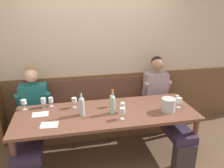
{
  "coord_description": "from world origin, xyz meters",
  "views": [
    {
      "loc": [
        -0.48,
        -2.54,
        2.13
      ],
      "look_at": [
        0.14,
        0.45,
        1.03
      ],
      "focal_mm": 35.8,
      "sensor_mm": 36.0,
      "label": 1
    }
  ],
  "objects_px": {
    "wine_glass_right_end": "(43,101)",
    "dining_table": "(106,117)",
    "person_right_seat": "(163,102)",
    "wine_glass_left_end": "(24,102)",
    "person_center_left_seat": "(32,117)",
    "wine_glass_center_rear": "(51,100)",
    "wine_glass_by_bottle": "(123,105)",
    "water_tumbler_center": "(177,98)",
    "wall_bench": "(99,118)",
    "wine_bottle_clear_water": "(82,105)",
    "wine_glass_mid_right": "(112,99)",
    "wine_glass_near_bucket": "(74,101)",
    "wine_glass_mid_left": "(122,111)",
    "ice_bucket": "(168,105)",
    "wine_bottle_amber_mid": "(112,104)",
    "wine_glass_center_front": "(179,101)"
  },
  "relations": [
    {
      "from": "person_right_seat",
      "to": "water_tumbler_center",
      "type": "xyz_separation_m",
      "value": [
        0.14,
        -0.17,
        0.13
      ]
    },
    {
      "from": "person_center_left_seat",
      "to": "ice_bucket",
      "type": "height_order",
      "value": "person_center_left_seat"
    },
    {
      "from": "wine_bottle_amber_mid",
      "to": "wine_glass_right_end",
      "type": "height_order",
      "value": "wine_bottle_amber_mid"
    },
    {
      "from": "wall_bench",
      "to": "wine_glass_near_bucket",
      "type": "xyz_separation_m",
      "value": [
        -0.42,
        -0.45,
        0.56
      ]
    },
    {
      "from": "wine_glass_right_end",
      "to": "dining_table",
      "type": "bearing_deg",
      "value": -21.48
    },
    {
      "from": "ice_bucket",
      "to": "wine_glass_by_bottle",
      "type": "xyz_separation_m",
      "value": [
        -0.62,
        0.09,
        0.01
      ]
    },
    {
      "from": "dining_table",
      "to": "wine_glass_right_end",
      "type": "xyz_separation_m",
      "value": [
        -0.84,
        0.33,
        0.17
      ]
    },
    {
      "from": "wall_bench",
      "to": "person_center_left_seat",
      "type": "distance_m",
      "value": 1.13
    },
    {
      "from": "water_tumbler_center",
      "to": "wine_glass_right_end",
      "type": "bearing_deg",
      "value": 175.28
    },
    {
      "from": "wine_glass_near_bucket",
      "to": "wine_glass_by_bottle",
      "type": "xyz_separation_m",
      "value": [
        0.63,
        -0.29,
        -0.0
      ]
    },
    {
      "from": "wine_glass_center_rear",
      "to": "ice_bucket",
      "type": "bearing_deg",
      "value": -16.92
    },
    {
      "from": "wine_glass_center_rear",
      "to": "wine_glass_mid_right",
      "type": "height_order",
      "value": "wine_glass_mid_right"
    },
    {
      "from": "wine_glass_center_front",
      "to": "water_tumbler_center",
      "type": "bearing_deg",
      "value": 67.4
    },
    {
      "from": "wine_glass_center_rear",
      "to": "dining_table",
      "type": "bearing_deg",
      "value": -24.86
    },
    {
      "from": "wine_glass_by_bottle",
      "to": "person_center_left_seat",
      "type": "bearing_deg",
      "value": 163.6
    },
    {
      "from": "water_tumbler_center",
      "to": "wine_glass_near_bucket",
      "type": "bearing_deg",
      "value": 177.39
    },
    {
      "from": "wine_glass_right_end",
      "to": "ice_bucket",
      "type": "bearing_deg",
      "value": -15.57
    },
    {
      "from": "wine_glass_near_bucket",
      "to": "wine_glass_by_bottle",
      "type": "height_order",
      "value": "wine_glass_near_bucket"
    },
    {
      "from": "person_right_seat",
      "to": "wine_glass_by_bottle",
      "type": "bearing_deg",
      "value": -152.94
    },
    {
      "from": "wine_bottle_amber_mid",
      "to": "wine_glass_near_bucket",
      "type": "height_order",
      "value": "wine_bottle_amber_mid"
    },
    {
      "from": "wall_bench",
      "to": "wine_bottle_clear_water",
      "type": "distance_m",
      "value": 0.98
    },
    {
      "from": "wine_glass_near_bucket",
      "to": "wine_glass_center_front",
      "type": "distance_m",
      "value": 1.47
    },
    {
      "from": "person_right_seat",
      "to": "wine_glass_left_end",
      "type": "height_order",
      "value": "person_right_seat"
    },
    {
      "from": "ice_bucket",
      "to": "wine_glass_center_front",
      "type": "relative_size",
      "value": 1.28
    },
    {
      "from": "dining_table",
      "to": "wine_glass_mid_right",
      "type": "relative_size",
      "value": 14.72
    },
    {
      "from": "wine_glass_right_end",
      "to": "wine_glass_by_bottle",
      "type": "distance_m",
      "value": 1.12
    },
    {
      "from": "wine_glass_by_bottle",
      "to": "ice_bucket",
      "type": "bearing_deg",
      "value": -8.04
    },
    {
      "from": "person_center_left_seat",
      "to": "water_tumbler_center",
      "type": "distance_m",
      "value": 2.15
    },
    {
      "from": "ice_bucket",
      "to": "wine_bottle_amber_mid",
      "type": "xyz_separation_m",
      "value": [
        -0.76,
        0.09,
        0.05
      ]
    },
    {
      "from": "wall_bench",
      "to": "ice_bucket",
      "type": "height_order",
      "value": "wall_bench"
    },
    {
      "from": "wall_bench",
      "to": "wine_glass_mid_left",
      "type": "relative_size",
      "value": 17.88
    },
    {
      "from": "wine_glass_mid_right",
      "to": "wine_glass_center_rear",
      "type": "bearing_deg",
      "value": 168.18
    },
    {
      "from": "wine_bottle_amber_mid",
      "to": "wine_glass_left_end",
      "type": "distance_m",
      "value": 1.23
    },
    {
      "from": "ice_bucket",
      "to": "wine_glass_center_rear",
      "type": "bearing_deg",
      "value": 163.08
    },
    {
      "from": "wine_glass_mid_right",
      "to": "wine_glass_right_end",
      "type": "bearing_deg",
      "value": 170.09
    },
    {
      "from": "person_right_seat",
      "to": "wine_glass_near_bucket",
      "type": "distance_m",
      "value": 1.41
    },
    {
      "from": "person_right_seat",
      "to": "wine_glass_left_end",
      "type": "xyz_separation_m",
      "value": [
        -2.08,
        -0.03,
        0.2
      ]
    },
    {
      "from": "wine_bottle_clear_water",
      "to": "wine_glass_mid_right",
      "type": "relative_size",
      "value": 2.04
    },
    {
      "from": "person_center_left_seat",
      "to": "wine_bottle_amber_mid",
      "type": "distance_m",
      "value": 1.18
    },
    {
      "from": "person_right_seat",
      "to": "wine_glass_right_end",
      "type": "relative_size",
      "value": 9.38
    },
    {
      "from": "wine_glass_by_bottle",
      "to": "wine_glass_center_front",
      "type": "bearing_deg",
      "value": -1.4
    },
    {
      "from": "person_right_seat",
      "to": "wine_glass_right_end",
      "type": "distance_m",
      "value": 1.83
    },
    {
      "from": "dining_table",
      "to": "wine_bottle_clear_water",
      "type": "height_order",
      "value": "wine_bottle_clear_water"
    },
    {
      "from": "wine_glass_by_bottle",
      "to": "water_tumbler_center",
      "type": "xyz_separation_m",
      "value": [
        0.91,
        0.22,
        -0.06
      ]
    },
    {
      "from": "wall_bench",
      "to": "wine_bottle_clear_water",
      "type": "height_order",
      "value": "wine_bottle_clear_water"
    },
    {
      "from": "wine_bottle_amber_mid",
      "to": "wine_glass_by_bottle",
      "type": "xyz_separation_m",
      "value": [
        0.14,
        0.0,
        -0.04
      ]
    },
    {
      "from": "person_center_left_seat",
      "to": "wine_glass_center_rear",
      "type": "distance_m",
      "value": 0.36
    },
    {
      "from": "wine_glass_center_rear",
      "to": "wine_glass_by_bottle",
      "type": "relative_size",
      "value": 0.97
    },
    {
      "from": "wine_glass_by_bottle",
      "to": "wine_glass_mid_left",
      "type": "distance_m",
      "value": 0.18
    },
    {
      "from": "wine_bottle_amber_mid",
      "to": "wine_glass_mid_left",
      "type": "height_order",
      "value": "wine_bottle_amber_mid"
    }
  ]
}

